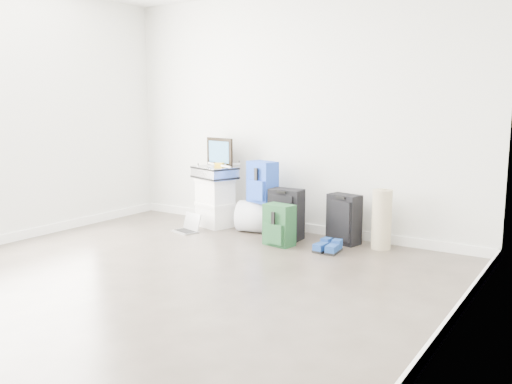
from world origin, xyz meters
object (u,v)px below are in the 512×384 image
Objects in this scene: duffel_bag at (263,217)px; carry_on at (344,219)px; large_suitcase at (286,214)px; laptop at (188,227)px; briefcase at (215,172)px; boxes_stack at (215,202)px.

carry_on is at bearing -9.03° from duffel_bag.
large_suitcase is 1.18m from laptop.
duffel_bag is at bearing 22.68° from briefcase.
carry_on is 1.80m from laptop.
boxes_stack is at bearing -164.31° from carry_on.
laptop is (-1.12, -0.31, -0.22)m from large_suitcase.
boxes_stack is 1.02m from large_suitcase.
briefcase reaches higher than carry_on.
carry_on is at bearing 11.89° from large_suitcase.
boxes_stack is 1.62m from carry_on.
boxes_stack is at bearing 172.28° from duffel_bag.
large_suitcase is (0.36, -0.11, 0.10)m from duffel_bag.
briefcase is 1.46× the size of laptop.
briefcase is 0.90× the size of large_suitcase.
briefcase is 1.09m from large_suitcase.
laptop is at bearing -152.09° from carry_on.
boxes_stack is 1.11× the size of carry_on.
boxes_stack is at bearing 173.52° from large_suitcase.
carry_on is at bearing 18.54° from boxes_stack.
boxes_stack reaches higher than laptop.
briefcase is 1.67m from carry_on.
laptop is at bearing -86.18° from briefcase.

